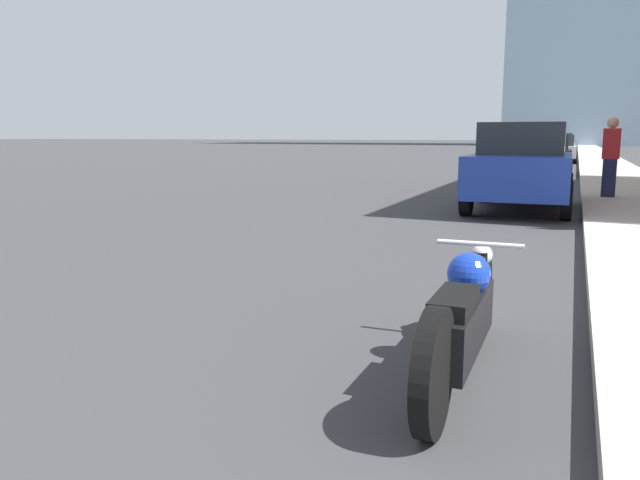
# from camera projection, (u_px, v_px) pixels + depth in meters

# --- Properties ---
(sidewalk) EXTENTS (2.44, 240.00, 0.15)m
(sidewalk) POSITION_uv_depth(u_px,v_px,m) (602.00, 161.00, 35.55)
(sidewalk) COLOR #B2ADA3
(sidewalk) RESTS_ON ground_plane
(motorcycle) EXTENTS (0.62, 2.34, 0.77)m
(motorcycle) POSITION_uv_depth(u_px,v_px,m) (462.00, 317.00, 3.94)
(motorcycle) COLOR black
(motorcycle) RESTS_ON ground_plane
(parked_car_blue) EXTENTS (2.02, 4.23, 1.78)m
(parked_car_blue) POSITION_uv_depth(u_px,v_px,m) (522.00, 166.00, 12.72)
(parked_car_blue) COLOR #1E3899
(parked_car_blue) RESTS_ON ground_plane
(parked_car_black) EXTENTS (2.01, 3.91, 1.55)m
(parked_car_black) POSITION_uv_depth(u_px,v_px,m) (546.00, 154.00, 24.63)
(parked_car_black) COLOR black
(parked_car_black) RESTS_ON ground_plane
(parked_car_silver) EXTENTS (2.03, 4.60, 1.55)m
(parked_car_silver) POSITION_uv_depth(u_px,v_px,m) (558.00, 149.00, 35.05)
(parked_car_silver) COLOR #BCBCC1
(parked_car_silver) RESTS_ON ground_plane
(parked_car_white) EXTENTS (2.14, 4.09, 1.67)m
(parked_car_white) POSITION_uv_depth(u_px,v_px,m) (559.00, 145.00, 44.91)
(parked_car_white) COLOR silver
(parked_car_white) RESTS_ON ground_plane
(pedestrian) EXTENTS (0.36, 0.25, 1.78)m
(pedestrian) POSITION_uv_depth(u_px,v_px,m) (611.00, 156.00, 13.98)
(pedestrian) COLOR #1E2347
(pedestrian) RESTS_ON sidewalk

